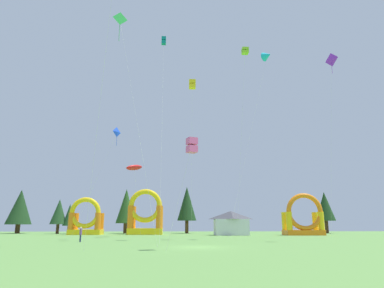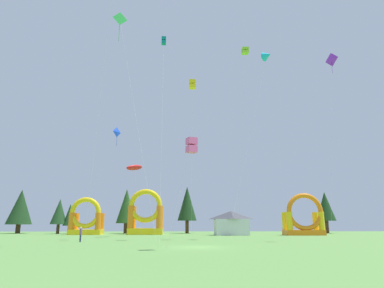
{
  "view_description": "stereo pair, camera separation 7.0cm",
  "coord_description": "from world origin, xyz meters",
  "px_view_note": "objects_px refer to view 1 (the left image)",
  "views": [
    {
      "loc": [
        -1.83,
        -29.4,
        1.89
      ],
      "look_at": [
        0.0,
        9.87,
        11.09
      ],
      "focal_mm": 31.97,
      "sensor_mm": 36.0,
      "label": 1
    },
    {
      "loc": [
        -1.76,
        -29.4,
        1.89
      ],
      "look_at": [
        0.0,
        9.87,
        11.09
      ],
      "focal_mm": 31.97,
      "sensor_mm": 36.0,
      "label": 2
    }
  ],
  "objects_px": {
    "person_midfield": "(81,233)",
    "festival_tent": "(231,223)",
    "kite_blue_diamond": "(117,133)",
    "kite_teal_box": "(164,42)",
    "kite_purple_diamond": "(331,61)",
    "inflatable_blue_arch": "(145,217)",
    "kite_yellow_box": "(192,85)",
    "kite_pink_box": "(192,145)",
    "kite_cyan_delta": "(267,56)",
    "inflatable_orange_dome": "(304,220)",
    "kite_red_parafoil": "(134,168)",
    "inflatable_red_slide": "(86,221)",
    "kite_green_diamond": "(120,22)",
    "kite_lime_box": "(245,52)"
  },
  "relations": [
    {
      "from": "kite_purple_diamond",
      "to": "person_midfield",
      "type": "distance_m",
      "value": 35.81
    },
    {
      "from": "kite_yellow_box",
      "to": "inflatable_orange_dome",
      "type": "bearing_deg",
      "value": 39.09
    },
    {
      "from": "kite_teal_box",
      "to": "kite_purple_diamond",
      "type": "distance_m",
      "value": 21.66
    },
    {
      "from": "kite_blue_diamond",
      "to": "kite_teal_box",
      "type": "xyz_separation_m",
      "value": [
        6.19,
        -3.4,
        11.93
      ]
    },
    {
      "from": "kite_blue_diamond",
      "to": "kite_cyan_delta",
      "type": "bearing_deg",
      "value": -4.73
    },
    {
      "from": "kite_cyan_delta",
      "to": "kite_purple_diamond",
      "type": "xyz_separation_m",
      "value": [
        6.48,
        -5.2,
        -3.32
      ]
    },
    {
      "from": "kite_purple_diamond",
      "to": "inflatable_red_slide",
      "type": "bearing_deg",
      "value": 144.61
    },
    {
      "from": "kite_lime_box",
      "to": "kite_purple_diamond",
      "type": "relative_size",
      "value": 1.17
    },
    {
      "from": "kite_green_diamond",
      "to": "kite_lime_box",
      "type": "xyz_separation_m",
      "value": [
        15.45,
        12.59,
        3.87
      ]
    },
    {
      "from": "festival_tent",
      "to": "kite_purple_diamond",
      "type": "bearing_deg",
      "value": -66.0
    },
    {
      "from": "inflatable_blue_arch",
      "to": "kite_cyan_delta",
      "type": "bearing_deg",
      "value": -48.14
    },
    {
      "from": "kite_yellow_box",
      "to": "kite_pink_box",
      "type": "height_order",
      "value": "kite_yellow_box"
    },
    {
      "from": "kite_lime_box",
      "to": "inflatable_blue_arch",
      "type": "xyz_separation_m",
      "value": [
        -15.09,
        19.83,
        -22.71
      ]
    },
    {
      "from": "person_midfield",
      "to": "festival_tent",
      "type": "relative_size",
      "value": 0.28
    },
    {
      "from": "kite_green_diamond",
      "to": "kite_pink_box",
      "type": "bearing_deg",
      "value": -32.66
    },
    {
      "from": "inflatable_orange_dome",
      "to": "kite_teal_box",
      "type": "bearing_deg",
      "value": -144.61
    },
    {
      "from": "kite_blue_diamond",
      "to": "kite_teal_box",
      "type": "height_order",
      "value": "kite_teal_box"
    },
    {
      "from": "kite_purple_diamond",
      "to": "inflatable_blue_arch",
      "type": "bearing_deg",
      "value": 134.05
    },
    {
      "from": "inflatable_orange_dome",
      "to": "kite_red_parafoil",
      "type": "bearing_deg",
      "value": -167.92
    },
    {
      "from": "kite_green_diamond",
      "to": "kite_yellow_box",
      "type": "relative_size",
      "value": 1.1
    },
    {
      "from": "kite_blue_diamond",
      "to": "festival_tent",
      "type": "relative_size",
      "value": 2.61
    },
    {
      "from": "kite_pink_box",
      "to": "festival_tent",
      "type": "bearing_deg",
      "value": 76.02
    },
    {
      "from": "inflatable_red_slide",
      "to": "inflatable_orange_dome",
      "type": "xyz_separation_m",
      "value": [
        37.82,
        -4.65,
        0.16
      ]
    },
    {
      "from": "kite_lime_box",
      "to": "inflatable_orange_dome",
      "type": "height_order",
      "value": "kite_lime_box"
    },
    {
      "from": "kite_pink_box",
      "to": "person_midfield",
      "type": "xyz_separation_m",
      "value": [
        -11.37,
        11.54,
        -7.09
      ]
    },
    {
      "from": "kite_teal_box",
      "to": "kite_purple_diamond",
      "type": "xyz_separation_m",
      "value": [
        20.96,
        -3.52,
        -4.17
      ]
    },
    {
      "from": "kite_cyan_delta",
      "to": "kite_blue_diamond",
      "type": "bearing_deg",
      "value": 175.27
    },
    {
      "from": "kite_purple_diamond",
      "to": "person_midfield",
      "type": "xyz_separation_m",
      "value": [
        -29.23,
        -0.01,
        -20.69
      ]
    },
    {
      "from": "kite_red_parafoil",
      "to": "festival_tent",
      "type": "bearing_deg",
      "value": 24.64
    },
    {
      "from": "person_midfield",
      "to": "kite_purple_diamond",
      "type": "bearing_deg",
      "value": -127.19
    },
    {
      "from": "kite_pink_box",
      "to": "inflatable_orange_dome",
      "type": "height_order",
      "value": "kite_pink_box"
    },
    {
      "from": "inflatable_blue_arch",
      "to": "inflatable_orange_dome",
      "type": "relative_size",
      "value": 1.15
    },
    {
      "from": "kite_cyan_delta",
      "to": "festival_tent",
      "type": "height_order",
      "value": "kite_cyan_delta"
    },
    {
      "from": "kite_purple_diamond",
      "to": "inflatable_orange_dome",
      "type": "height_order",
      "value": "kite_purple_diamond"
    },
    {
      "from": "kite_cyan_delta",
      "to": "inflatable_red_slide",
      "type": "xyz_separation_m",
      "value": [
        -28.65,
        19.76,
        -22.6
      ]
    },
    {
      "from": "kite_lime_box",
      "to": "kite_green_diamond",
      "type": "bearing_deg",
      "value": -140.82
    },
    {
      "from": "kite_yellow_box",
      "to": "festival_tent",
      "type": "height_order",
      "value": "kite_yellow_box"
    },
    {
      "from": "person_midfield",
      "to": "inflatable_blue_arch",
      "type": "height_order",
      "value": "inflatable_blue_arch"
    },
    {
      "from": "kite_green_diamond",
      "to": "kite_purple_diamond",
      "type": "relative_size",
      "value": 1.01
    },
    {
      "from": "festival_tent",
      "to": "kite_blue_diamond",
      "type": "bearing_deg",
      "value": -140.08
    },
    {
      "from": "person_midfield",
      "to": "inflatable_orange_dome",
      "type": "height_order",
      "value": "inflatable_orange_dome"
    },
    {
      "from": "kite_green_diamond",
      "to": "festival_tent",
      "type": "distance_m",
      "value": 38.03
    },
    {
      "from": "kite_red_parafoil",
      "to": "kite_teal_box",
      "type": "distance_m",
      "value": 19.38
    },
    {
      "from": "kite_red_parafoil",
      "to": "inflatable_red_slide",
      "type": "height_order",
      "value": "kite_red_parafoil"
    },
    {
      "from": "kite_teal_box",
      "to": "kite_green_diamond",
      "type": "bearing_deg",
      "value": -110.79
    },
    {
      "from": "kite_red_parafoil",
      "to": "person_midfield",
      "type": "xyz_separation_m",
      "value": [
        -3.65,
        -14.28,
        -9.41
      ]
    },
    {
      "from": "kite_blue_diamond",
      "to": "festival_tent",
      "type": "bearing_deg",
      "value": 39.92
    },
    {
      "from": "kite_pink_box",
      "to": "inflatable_blue_arch",
      "type": "height_order",
      "value": "kite_pink_box"
    },
    {
      "from": "inflatable_orange_dome",
      "to": "kite_lime_box",
      "type": "bearing_deg",
      "value": -129.61
    },
    {
      "from": "kite_green_diamond",
      "to": "inflatable_red_slide",
      "type": "relative_size",
      "value": 3.47
    }
  ]
}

